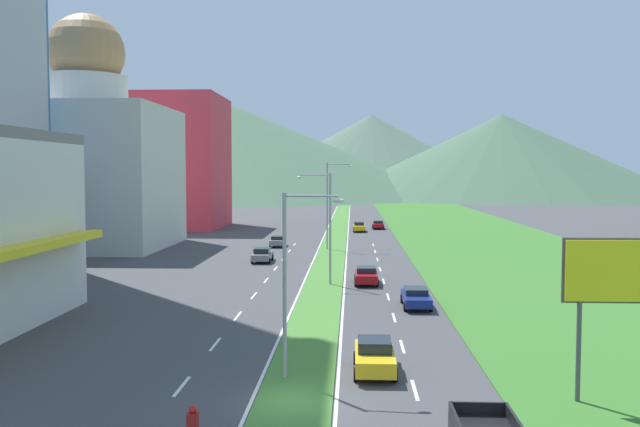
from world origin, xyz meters
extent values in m
plane|color=#424244|center=(0.00, 0.00, 0.00)|extent=(600.00, 600.00, 0.00)
cube|color=#477F33|center=(0.00, 60.00, 0.03)|extent=(3.20, 240.00, 0.06)
cube|color=#387028|center=(20.60, 60.00, 0.03)|extent=(24.00, 240.00, 0.06)
cube|color=silver|center=(-5.10, 1.86, 0.01)|extent=(0.16, 2.80, 0.01)
cube|color=silver|center=(-5.10, 9.15, 0.01)|extent=(0.16, 2.80, 0.01)
cube|color=silver|center=(-5.10, 16.44, 0.01)|extent=(0.16, 2.80, 0.01)
cube|color=silver|center=(-5.10, 23.72, 0.01)|extent=(0.16, 2.80, 0.01)
cube|color=silver|center=(-5.10, 31.01, 0.01)|extent=(0.16, 2.80, 0.01)
cube|color=silver|center=(-5.10, 38.30, 0.01)|extent=(0.16, 2.80, 0.01)
cube|color=silver|center=(-5.10, 45.59, 0.01)|extent=(0.16, 2.80, 0.01)
cube|color=silver|center=(-5.10, 52.87, 0.01)|extent=(0.16, 2.80, 0.01)
cube|color=silver|center=(-5.10, 60.16, 0.01)|extent=(0.16, 2.80, 0.01)
cube|color=silver|center=(5.10, 1.86, 0.01)|extent=(0.16, 2.80, 0.01)
cube|color=silver|center=(5.10, 9.15, 0.01)|extent=(0.16, 2.80, 0.01)
cube|color=silver|center=(5.10, 16.44, 0.01)|extent=(0.16, 2.80, 0.01)
cube|color=silver|center=(5.10, 23.72, 0.01)|extent=(0.16, 2.80, 0.01)
cube|color=silver|center=(5.10, 31.01, 0.01)|extent=(0.16, 2.80, 0.01)
cube|color=silver|center=(5.10, 38.30, 0.01)|extent=(0.16, 2.80, 0.01)
cube|color=silver|center=(5.10, 45.59, 0.01)|extent=(0.16, 2.80, 0.01)
cube|color=silver|center=(5.10, 52.87, 0.01)|extent=(0.16, 2.80, 0.01)
cube|color=silver|center=(5.10, 60.16, 0.01)|extent=(0.16, 2.80, 0.01)
cube|color=silver|center=(-1.75, 60.00, 0.01)|extent=(0.16, 240.00, 0.01)
cube|color=silver|center=(1.75, 60.00, 0.01)|extent=(0.16, 240.00, 0.01)
cube|color=beige|center=(-30.52, 55.94, 8.74)|extent=(19.69, 19.69, 17.49)
cylinder|color=beige|center=(-30.52, 55.94, 19.38)|extent=(9.93, 9.93, 3.78)
sphere|color=#B27F4C|center=(-30.52, 55.94, 24.11)|extent=(9.46, 9.46, 9.46)
cube|color=#D83847|center=(-28.53, 86.65, 11.11)|extent=(17.87, 17.87, 22.22)
cone|color=#47664C|center=(-54.17, 242.41, 19.75)|extent=(192.95, 192.95, 39.50)
cone|color=#516B56|center=(11.14, 290.59, 18.04)|extent=(133.81, 133.81, 36.08)
cone|color=#47664C|center=(58.19, 229.94, 15.45)|extent=(129.96, 129.96, 30.91)
cylinder|color=#99999E|center=(-0.68, 3.21, 4.25)|extent=(0.18, 0.18, 8.50)
cylinder|color=#99999E|center=(0.54, 3.10, 8.35)|extent=(2.45, 0.32, 0.10)
ellipsoid|color=silver|center=(1.76, 2.99, 8.15)|extent=(0.56, 0.28, 0.20)
cylinder|color=#99999E|center=(0.55, 28.97, 4.66)|extent=(0.18, 0.18, 9.32)
cylinder|color=#99999E|center=(-0.72, 29.07, 9.17)|extent=(2.55, 0.28, 0.10)
ellipsoid|color=silver|center=(-1.99, 29.16, 8.97)|extent=(0.56, 0.28, 0.20)
cylinder|color=#99999E|center=(-0.65, 54.74, 5.24)|extent=(0.18, 0.18, 10.48)
cylinder|color=#99999E|center=(0.74, 54.77, 10.33)|extent=(2.79, 0.17, 0.10)
ellipsoid|color=silver|center=(2.13, 54.81, 10.13)|extent=(0.56, 0.28, 0.20)
cylinder|color=#4C4C51|center=(11.60, 0.59, 2.11)|extent=(0.20, 0.20, 4.22)
cube|color=yellow|center=(13.10, 0.49, 5.45)|extent=(4.26, 0.16, 2.47)
cube|color=#4C4C51|center=(13.10, 0.61, 5.45)|extent=(4.46, 0.08, 2.67)
cube|color=maroon|center=(3.57, 29.47, 0.65)|extent=(1.84, 4.33, 0.66)
cube|color=black|center=(3.57, 29.64, 1.21)|extent=(1.58, 1.90, 0.45)
cylinder|color=black|center=(4.45, 28.13, 0.32)|extent=(0.22, 0.64, 0.64)
cylinder|color=black|center=(2.69, 28.13, 0.32)|extent=(0.22, 0.64, 0.64)
cylinder|color=black|center=(4.45, 30.81, 0.32)|extent=(0.22, 0.64, 0.64)
cylinder|color=black|center=(2.69, 30.81, 0.32)|extent=(0.22, 0.64, 0.64)
cube|color=navy|center=(6.84, 19.93, 0.62)|extent=(1.79, 4.73, 0.60)
cube|color=black|center=(6.84, 20.12, 1.13)|extent=(1.54, 2.08, 0.41)
cylinder|color=black|center=(7.70, 18.46, 0.32)|extent=(0.22, 0.64, 0.64)
cylinder|color=black|center=(5.98, 18.46, 0.32)|extent=(0.22, 0.64, 0.64)
cylinder|color=black|center=(7.70, 21.39, 0.32)|extent=(0.22, 0.64, 0.64)
cylinder|color=black|center=(5.98, 21.39, 0.32)|extent=(0.22, 0.64, 0.64)
cube|color=slate|center=(-7.02, 43.06, 0.63)|extent=(1.82, 4.53, 0.63)
cube|color=black|center=(-7.02, 42.88, 1.22)|extent=(1.56, 1.99, 0.54)
cylinder|color=black|center=(-7.89, 44.47, 0.32)|extent=(0.22, 0.64, 0.64)
cylinder|color=black|center=(-6.15, 44.47, 0.32)|extent=(0.22, 0.64, 0.64)
cylinder|color=black|center=(-7.89, 41.66, 0.32)|extent=(0.22, 0.64, 0.64)
cylinder|color=black|center=(-6.15, 41.66, 0.32)|extent=(0.22, 0.64, 0.64)
cube|color=yellow|center=(3.44, 4.34, 0.68)|extent=(1.82, 4.34, 0.71)
cube|color=black|center=(3.44, 4.51, 1.29)|extent=(1.57, 1.91, 0.51)
cylinder|color=black|center=(4.32, 2.99, 0.32)|extent=(0.22, 0.64, 0.64)
cylinder|color=black|center=(2.57, 2.99, 0.32)|extent=(0.22, 0.64, 0.64)
cylinder|color=black|center=(4.32, 5.69, 0.32)|extent=(0.22, 0.64, 0.64)
cylinder|color=black|center=(2.57, 5.69, 0.32)|extent=(0.22, 0.64, 0.64)
cube|color=maroon|center=(6.68, 85.05, 0.62)|extent=(1.79, 4.61, 0.60)
cube|color=black|center=(6.68, 85.24, 1.13)|extent=(1.54, 2.03, 0.42)
cylinder|color=black|center=(7.53, 83.62, 0.32)|extent=(0.22, 0.64, 0.64)
cylinder|color=black|center=(5.82, 83.62, 0.32)|extent=(0.22, 0.64, 0.64)
cylinder|color=black|center=(7.53, 86.48, 0.32)|extent=(0.22, 0.64, 0.64)
cylinder|color=black|center=(5.82, 86.48, 0.32)|extent=(0.22, 0.64, 0.64)
cube|color=slate|center=(-6.99, 57.58, 0.62)|extent=(1.71, 4.19, 0.61)
cube|color=black|center=(-6.99, 57.42, 1.15)|extent=(1.47, 1.84, 0.44)
cylinder|color=black|center=(-7.82, 58.88, 0.32)|extent=(0.22, 0.64, 0.64)
cylinder|color=black|center=(-6.17, 58.88, 0.32)|extent=(0.22, 0.64, 0.64)
cylinder|color=black|center=(-7.82, 56.29, 0.32)|extent=(0.22, 0.64, 0.64)
cylinder|color=black|center=(-6.17, 56.29, 0.32)|extent=(0.22, 0.64, 0.64)
cube|color=yellow|center=(3.46, 79.55, 0.67)|extent=(1.74, 4.63, 0.70)
cube|color=black|center=(3.46, 79.73, 1.28)|extent=(1.49, 2.04, 0.52)
cylinder|color=black|center=(4.30, 78.11, 0.32)|extent=(0.22, 0.64, 0.64)
cylinder|color=black|center=(2.63, 78.11, 0.32)|extent=(0.22, 0.64, 0.64)
cylinder|color=black|center=(4.30, 80.98, 0.32)|extent=(0.22, 0.64, 0.64)
cylinder|color=black|center=(2.63, 80.98, 0.32)|extent=(0.22, 0.64, 0.64)
cube|color=black|center=(7.59, -5.89, 1.42)|extent=(0.10, 3.20, 0.44)
cube|color=black|center=(5.71, -5.89, 1.42)|extent=(0.10, 3.20, 0.44)
cube|color=black|center=(6.65, -4.34, 1.42)|extent=(1.84, 0.10, 0.44)
cube|color=maroon|center=(-2.83, -5.60, 1.20)|extent=(0.36, 0.28, 0.70)
sphere|color=red|center=(-2.83, -5.55, 1.67)|extent=(0.26, 0.26, 0.26)
camera|label=1|loc=(2.37, -27.02, 9.43)|focal=37.99mm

